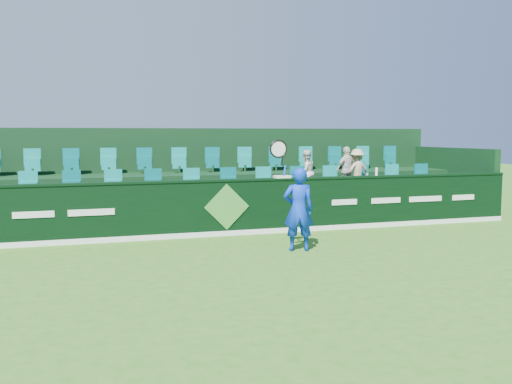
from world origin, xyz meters
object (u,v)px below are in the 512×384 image
object	(u,v)px
spectator_middle	(347,170)
spectator_right	(357,171)
spectator_left	(306,172)
towel	(282,177)
drinks_bottle	(376,172)
tennis_player	(298,209)

from	to	relation	value
spectator_middle	spectator_right	xyz separation A→B (m)	(0.31, 0.00, -0.03)
spectator_left	spectator_right	size ratio (longest dim) A/B	0.99
spectator_middle	spectator_right	bearing A→B (deg)	165.14
spectator_left	towel	world-z (taller)	spectator_left
towel	drinks_bottle	xyz separation A→B (m)	(2.62, 0.00, 0.07)
tennis_player	towel	world-z (taller)	tennis_player
spectator_right	drinks_bottle	world-z (taller)	spectator_right
tennis_player	spectator_left	bearing A→B (deg)	64.84
spectator_right	drinks_bottle	bearing A→B (deg)	83.06
spectator_middle	drinks_bottle	world-z (taller)	spectator_middle
tennis_player	spectator_left	size ratio (longest dim) A/B	1.96
tennis_player	spectator_right	bearing A→B (deg)	47.09
spectator_middle	spectator_left	bearing A→B (deg)	-14.86
tennis_player	spectator_middle	xyz separation A→B (m)	(2.81, 3.36, 0.55)
spectator_left	towel	distance (m)	1.57
spectator_left	drinks_bottle	world-z (taller)	spectator_left
towel	drinks_bottle	distance (m)	2.62
spectator_right	spectator_left	bearing A→B (deg)	-5.63
spectator_middle	towel	size ratio (longest dim) A/B	3.25
spectator_middle	towel	xyz separation A→B (m)	(-2.34, -1.12, -0.06)
spectator_left	spectator_right	world-z (taller)	spectator_right
drinks_bottle	spectator_left	bearing A→B (deg)	143.59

